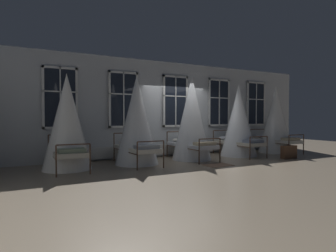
% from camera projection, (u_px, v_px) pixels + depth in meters
% --- Properties ---
extents(ground, '(22.34, 22.34, 0.00)m').
position_uv_depth(ground, '(192.00, 159.00, 9.70)').
color(ground, gray).
extents(back_wall_with_windows, '(12.17, 0.10, 3.37)m').
position_uv_depth(back_wall_with_windows, '(174.00, 109.00, 10.70)').
color(back_wall_with_windows, silver).
rests_on(back_wall_with_windows, ground).
extents(window_bank, '(8.94, 0.10, 2.83)m').
position_uv_depth(window_bank, '(176.00, 125.00, 10.61)').
color(window_bank, black).
rests_on(window_bank, ground).
extents(cot_first, '(1.30, 2.01, 2.56)m').
position_uv_depth(cot_first, '(67.00, 123.00, 7.78)').
color(cot_first, '#4C3323').
rests_on(cot_first, ground).
extents(cot_second, '(1.30, 2.00, 2.64)m').
position_uv_depth(cot_second, '(137.00, 121.00, 8.67)').
color(cot_second, '#4C3323').
rests_on(cot_second, ground).
extents(cot_third, '(1.30, 2.00, 2.75)m').
position_uv_depth(cot_third, '(192.00, 119.00, 9.62)').
color(cot_third, '#4C3323').
rests_on(cot_third, ground).
extents(cot_fourth, '(1.30, 1.99, 2.57)m').
position_uv_depth(cot_fourth, '(239.00, 121.00, 10.56)').
color(cot_fourth, '#4C3323').
rests_on(cot_fourth, ground).
extents(cot_fifth, '(1.30, 2.01, 2.62)m').
position_uv_depth(cot_fifth, '(276.00, 120.00, 11.55)').
color(cot_fifth, '#4C3323').
rests_on(cot_fifth, ground).
extents(rug_third, '(0.81, 0.57, 0.01)m').
position_uv_depth(rug_third, '(218.00, 165.00, 8.47)').
color(rug_third, brown).
rests_on(rug_third, ground).
extents(suitcase_dark, '(0.57, 0.25, 0.47)m').
position_uv_depth(suitcase_dark, '(289.00, 152.00, 9.86)').
color(suitcase_dark, '#472D1E').
rests_on(suitcase_dark, ground).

